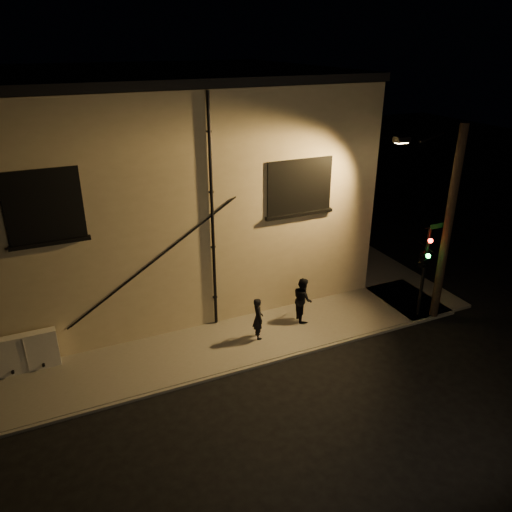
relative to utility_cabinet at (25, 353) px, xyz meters
name	(u,v)px	position (x,y,z in m)	size (l,w,h in m)	color
ground	(295,355)	(8.31, -2.70, -0.77)	(90.00, 90.00, 0.00)	black
sidewalk	(272,292)	(9.53, 1.69, -0.71)	(21.00, 16.00, 0.12)	slate
building	(139,177)	(5.31, 6.29, 3.64)	(16.20, 12.23, 8.80)	beige
utility_cabinet	(25,353)	(0.00, 0.00, 0.00)	(1.97, 0.33, 1.30)	silver
pedestrian_a	(258,318)	(7.53, -1.31, 0.13)	(0.57, 0.37, 1.56)	black
pedestrian_b	(303,299)	(9.58, -0.85, 0.21)	(0.83, 0.65, 1.71)	black
traffic_signal	(424,258)	(13.61, -2.51, 1.84)	(1.38, 2.18, 3.69)	black
streetlamp_pole	(445,222)	(14.29, -2.60, 3.14)	(2.03, 1.39, 7.39)	black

